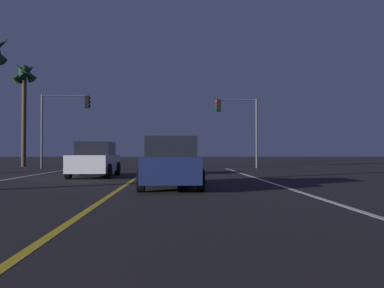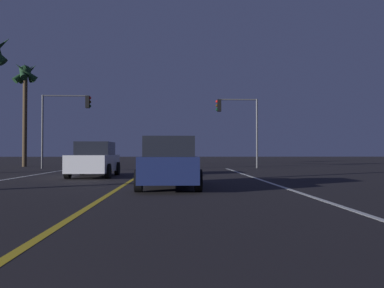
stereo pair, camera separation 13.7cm
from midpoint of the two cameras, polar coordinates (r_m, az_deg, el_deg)
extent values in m
cube|color=silver|center=(11.28, 16.70, -7.26)|extent=(0.16, 34.57, 0.01)
cube|color=gold|center=(10.82, -12.56, -7.54)|extent=(0.16, 34.57, 0.01)
cylinder|color=black|center=(17.73, -12.50, -3.96)|extent=(0.22, 0.68, 0.68)
cylinder|color=black|center=(18.13, -18.13, -3.87)|extent=(0.22, 0.68, 0.68)
cylinder|color=black|center=(20.39, -11.20, -3.61)|extent=(0.22, 0.68, 0.68)
cylinder|color=black|center=(20.74, -16.13, -3.54)|extent=(0.22, 0.68, 0.68)
cube|color=silver|center=(19.21, -14.45, -2.79)|extent=(1.80, 4.30, 0.80)
cube|color=black|center=(19.45, -14.29, -0.65)|extent=(1.60, 2.10, 0.64)
cube|color=red|center=(21.17, -11.69, -2.38)|extent=(0.24, 0.08, 0.16)
cube|color=red|center=(21.39, -14.87, -2.35)|extent=(0.24, 0.08, 0.16)
cylinder|color=black|center=(14.34, -6.93, -4.65)|extent=(0.22, 0.68, 0.68)
cylinder|color=black|center=(14.32, 0.29, -4.66)|extent=(0.22, 0.68, 0.68)
cylinder|color=black|center=(11.66, -7.94, -5.44)|extent=(0.22, 0.68, 0.68)
cylinder|color=black|center=(11.63, 0.97, -5.46)|extent=(0.22, 0.68, 0.68)
cube|color=navy|center=(12.94, -3.40, -3.61)|extent=(1.80, 4.30, 0.80)
cube|color=black|center=(12.68, -3.41, -0.40)|extent=(1.60, 2.10, 0.64)
cube|color=red|center=(10.86, -6.72, -3.53)|extent=(0.24, 0.08, 0.16)
cube|color=red|center=(10.84, -0.37, -3.55)|extent=(0.24, 0.08, 0.16)
cylinder|color=#4C4C51|center=(29.05, 9.45, 1.55)|extent=(0.14, 0.14, 5.18)
cylinder|color=#4C4C51|center=(29.02, 6.67, 6.58)|extent=(2.83, 0.10, 0.10)
cube|color=black|center=(28.77, 3.87, 5.73)|extent=(0.28, 0.36, 0.90)
sphere|color=red|center=(28.79, 3.56, 6.33)|extent=(0.20, 0.20, 0.20)
sphere|color=#3C2706|center=(28.75, 3.56, 5.74)|extent=(0.20, 0.20, 0.20)
sphere|color=#063816|center=(28.72, 3.56, 5.14)|extent=(0.20, 0.20, 0.20)
cylinder|color=#4C4C51|center=(30.05, -21.57, 1.73)|extent=(0.14, 0.14, 5.39)
cylinder|color=#4C4C51|center=(29.81, -18.53, 6.84)|extent=(3.27, 0.10, 0.10)
cube|color=black|center=(29.34, -15.45, 6.06)|extent=(0.28, 0.36, 0.90)
sphere|color=red|center=(29.35, -15.14, 6.65)|extent=(0.20, 0.20, 0.20)
sphere|color=#3C2706|center=(29.31, -15.14, 6.07)|extent=(0.20, 0.20, 0.20)
sphere|color=#063816|center=(29.27, -15.15, 5.49)|extent=(0.20, 0.20, 0.20)
cylinder|color=#473826|center=(34.50, -23.82, 3.28)|extent=(0.36, 0.36, 7.68)
sphere|color=#19381E|center=(35.05, -23.77, 9.96)|extent=(0.90, 0.90, 0.90)
cone|color=#19381E|center=(34.85, -23.37, 9.77)|extent=(0.94, 1.60, 1.58)
cone|color=#19381E|center=(35.27, -23.50, 9.64)|extent=(1.97, 0.95, 1.74)
cone|color=#19381E|center=(35.30, -23.93, 9.64)|extent=(1.79, 1.63, 1.86)
cone|color=#19381E|center=(34.94, -24.25, 9.75)|extent=(1.51, 1.71, 1.54)
cone|color=#19381E|center=(34.73, -23.72, 9.81)|extent=(1.94, 1.35, 1.63)
camera|label=1|loc=(0.07, -92.59, 0.05)|focal=35.85mm
camera|label=2|loc=(0.07, 87.41, -0.05)|focal=35.85mm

